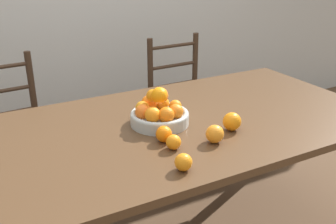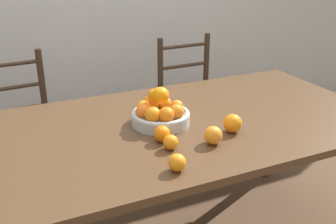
# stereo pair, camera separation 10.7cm
# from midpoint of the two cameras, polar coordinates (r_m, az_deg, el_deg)

# --- Properties ---
(dining_table) EXTENTS (1.95, 1.03, 0.77)m
(dining_table) POSITION_cam_midpoint_polar(r_m,az_deg,el_deg) (1.91, 0.33, -3.58)
(dining_table) COLOR #4C331E
(dining_table) RESTS_ON ground_plane
(fruit_bowl) EXTENTS (0.27, 0.27, 0.18)m
(fruit_bowl) POSITION_cam_midpoint_polar(r_m,az_deg,el_deg) (1.82, -3.03, -0.08)
(fruit_bowl) COLOR #B2B7B2
(fruit_bowl) RESTS_ON dining_table
(orange_loose_0) EXTENTS (0.07, 0.07, 0.07)m
(orange_loose_0) POSITION_cam_midpoint_polar(r_m,az_deg,el_deg) (1.46, 0.13, -7.33)
(orange_loose_0) COLOR orange
(orange_loose_0) RESTS_ON dining_table
(orange_loose_1) EXTENTS (0.06, 0.06, 0.06)m
(orange_loose_1) POSITION_cam_midpoint_polar(r_m,az_deg,el_deg) (1.61, -1.12, -4.42)
(orange_loose_1) COLOR orange
(orange_loose_1) RESTS_ON dining_table
(orange_loose_2) EXTENTS (0.08, 0.08, 0.08)m
(orange_loose_2) POSITION_cam_midpoint_polar(r_m,az_deg,el_deg) (1.78, 7.57, -1.41)
(orange_loose_2) COLOR orange
(orange_loose_2) RESTS_ON dining_table
(orange_loose_3) EXTENTS (0.07, 0.07, 0.07)m
(orange_loose_3) POSITION_cam_midpoint_polar(r_m,az_deg,el_deg) (1.67, -2.45, -3.25)
(orange_loose_3) COLOR orange
(orange_loose_3) RESTS_ON dining_table
(orange_loose_4) EXTENTS (0.08, 0.08, 0.08)m
(orange_loose_4) POSITION_cam_midpoint_polar(r_m,az_deg,el_deg) (1.66, 4.97, -3.22)
(orange_loose_4) COLOR orange
(orange_loose_4) RESTS_ON dining_table
(chair_left) EXTENTS (0.45, 0.43, 0.96)m
(chair_left) POSITION_cam_midpoint_polar(r_m,az_deg,el_deg) (2.54, -22.87, -4.23)
(chair_left) COLOR #382619
(chair_left) RESTS_ON ground_plane
(chair_right) EXTENTS (0.43, 0.41, 0.96)m
(chair_right) POSITION_cam_midpoint_polar(r_m,az_deg,el_deg) (2.86, 1.09, 0.56)
(chair_right) COLOR #382619
(chair_right) RESTS_ON ground_plane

